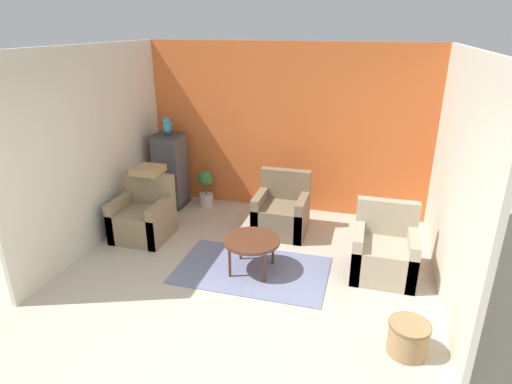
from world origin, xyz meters
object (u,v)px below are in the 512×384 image
wicker_basket (408,337)px  birdcage (170,171)px  potted_plant (206,186)px  armchair_right (384,253)px  parrot (167,126)px  armchair_left (144,218)px  coffee_table (252,242)px  armchair_middle (282,213)px

wicker_basket → birdcage: bearing=144.4°
potted_plant → armchair_right: bearing=-26.3°
birdcage → parrot: (-0.00, 0.00, 0.77)m
armchair_right → potted_plant: 3.32m
parrot → potted_plant: 1.19m
armchair_left → coffee_table: bearing=-15.1°
armchair_left → parrot: (-0.13, 1.21, 1.10)m
armchair_middle → birdcage: size_ratio=0.72×
parrot → wicker_basket: parrot is taller
wicker_basket → armchair_left: bearing=157.7°
armchair_left → armchair_middle: size_ratio=1.00×
armchair_right → coffee_table: bearing=-167.1°
armchair_left → armchair_right: (3.41, -0.12, 0.00)m
armchair_middle → birdcage: bearing=166.6°
armchair_right → birdcage: size_ratio=0.72×
coffee_table → armchair_right: size_ratio=0.79×
coffee_table → birdcage: birdcage is taller
armchair_right → birdcage: 3.80m
armchair_right → armchair_middle: bearing=150.7°
armchair_left → wicker_basket: (3.65, -1.50, -0.13)m
armchair_middle → potted_plant: (-1.48, 0.63, 0.06)m
armchair_right → parrot: size_ratio=3.09×
parrot → armchair_middle: bearing=-13.5°
armchair_right → parrot: 3.94m
armchair_left → potted_plant: size_ratio=1.44×
armchair_right → wicker_basket: 1.41m
coffee_table → parrot: 2.76m
wicker_basket → parrot: bearing=144.4°
armchair_left → parrot: parrot is taller
wicker_basket → potted_plant: bearing=138.4°
birdcage → armchair_middle: bearing=-13.4°
coffee_table → birdcage: size_ratio=0.57×
coffee_table → wicker_basket: coffee_table is taller
birdcage → wicker_basket: 4.67m
wicker_basket → coffee_table: bearing=151.3°
armchair_middle → parrot: size_ratio=3.09×
armchair_middle → parrot: parrot is taller
parrot → birdcage: bearing=-90.0°
armchair_left → birdcage: bearing=96.3°
potted_plant → coffee_table: bearing=-53.4°
armchair_left → birdcage: 1.26m
armchair_left → armchair_middle: bearing=20.5°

